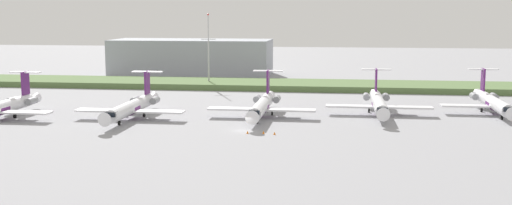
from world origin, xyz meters
TOP-DOWN VIEW (x-y plane):
  - ground_plane at (0.00, 30.00)m, footprint 500.00×500.00m
  - grass_berm at (0.00, 67.20)m, footprint 320.00×20.00m
  - regional_jet_nearest at (-51.96, 5.55)m, footprint 22.81×31.00m
  - regional_jet_second at (-25.31, 10.16)m, footprint 22.81×31.00m
  - regional_jet_third at (1.40, 15.91)m, footprint 22.81×31.00m
  - regional_jet_fourth at (26.09, 22.84)m, footprint 22.81×31.00m
  - regional_jet_fifth at (51.06, 26.81)m, footprint 22.81×31.00m
  - antenna_mast at (-20.99, 66.65)m, footprint 4.40×0.50m
  - distant_hangar at (-34.51, 101.30)m, footprint 55.95×21.25m
  - safety_cone_front_marker at (0.97, -2.72)m, footprint 0.44×0.44m
  - safety_cone_mid_marker at (3.87, -2.39)m, footprint 0.44×0.44m
  - safety_cone_rear_marker at (5.97, -2.96)m, footprint 0.44×0.44m

SIDE VIEW (x-z plane):
  - ground_plane at x=0.00m, z-range 0.00..0.00m
  - safety_cone_front_marker at x=0.97m, z-range 0.00..0.55m
  - safety_cone_mid_marker at x=3.87m, z-range 0.00..0.55m
  - safety_cone_rear_marker at x=5.97m, z-range 0.00..0.55m
  - grass_berm at x=0.00m, z-range 0.00..1.69m
  - regional_jet_nearest at x=-51.96m, z-range -1.96..7.04m
  - regional_jet_second at x=-25.31m, z-range -1.96..7.04m
  - regional_jet_third at x=1.40m, z-range -1.96..7.04m
  - regional_jet_fourth at x=26.09m, z-range -1.96..7.04m
  - regional_jet_fifth at x=51.06m, z-range -1.96..7.04m
  - distant_hangar at x=-34.51m, z-range 0.00..12.44m
  - antenna_mast at x=-20.99m, z-range -1.81..19.82m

